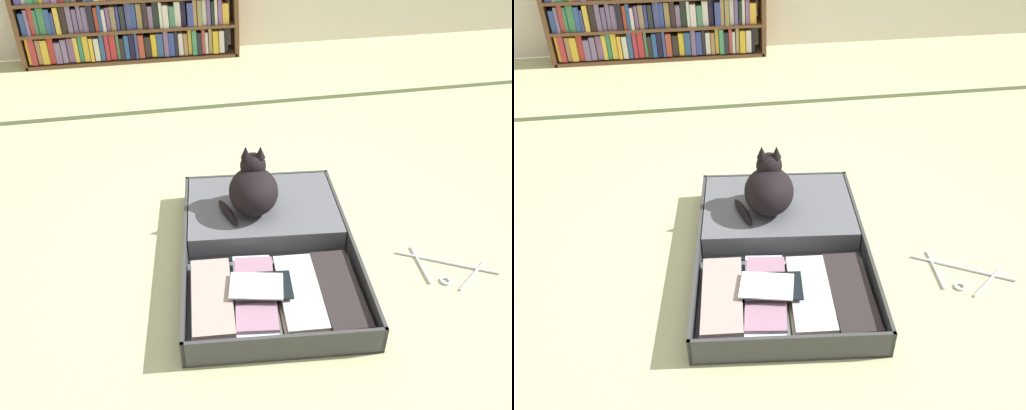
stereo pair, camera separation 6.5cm
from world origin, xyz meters
TOP-DOWN VIEW (x-y plane):
  - ground_plane at (0.00, 0.00)m, footprint 10.00×10.00m
  - tatami_border at (0.00, 1.34)m, footprint 4.80×0.05m
  - bookshelf at (-0.43, 2.27)m, footprint 1.51×0.22m
  - open_suitcase at (0.07, -0.03)m, footprint 0.72×0.98m
  - black_cat at (0.05, 0.12)m, footprint 0.26×0.26m
  - clothes_hanger at (0.71, -0.26)m, footprint 0.33×0.26m

SIDE VIEW (x-z plane):
  - ground_plane at x=0.00m, z-range 0.00..0.00m
  - tatami_border at x=0.00m, z-range 0.00..0.00m
  - clothes_hanger at x=0.71m, z-range 0.00..0.01m
  - open_suitcase at x=0.07m, z-range -0.01..0.10m
  - black_cat at x=0.05m, z-range 0.07..0.33m
  - bookshelf at x=-0.43m, z-range -0.01..0.65m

